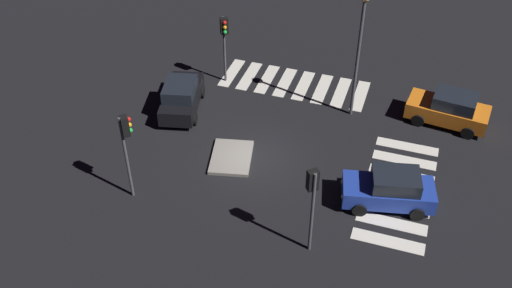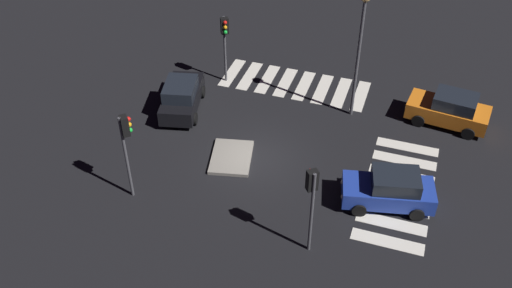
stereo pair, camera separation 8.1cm
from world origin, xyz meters
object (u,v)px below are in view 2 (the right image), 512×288
object	(u,v)px
car_blue	(390,190)
street_lamp	(361,34)
car_black	(182,96)
traffic_light_north	(225,34)
traffic_light_west	(126,137)
traffic_light_south	(312,191)
car_orange	(450,110)
traffic_island	(231,157)

from	to	relation	value
car_blue	street_lamp	distance (m)	8.31
car_black	traffic_light_north	bearing A→B (deg)	-34.10
traffic_light_north	street_lamp	size ratio (longest dim) A/B	0.58
traffic_light_west	traffic_light_south	distance (m)	8.62
car_black	car_orange	distance (m)	14.74
traffic_light_south	street_lamp	distance (m)	10.41
traffic_island	traffic_light_west	xyz separation A→B (m)	(-3.88, 3.43, 3.37)
traffic_light_north	traffic_light_south	xyz separation A→B (m)	(-11.11, -7.96, 0.06)
car_blue	traffic_light_west	distance (m)	12.19
traffic_light_north	traffic_island	bearing A→B (deg)	-9.69
traffic_light_north	traffic_light_south	world-z (taller)	traffic_light_south
traffic_island	car_orange	xyz separation A→B (m)	(6.60, -10.21, 0.84)
car_orange	street_lamp	xyz separation A→B (m)	(-0.80, 5.18, 4.13)
car_black	street_lamp	distance (m)	10.39
car_blue	traffic_island	bearing A→B (deg)	-17.62
traffic_light_south	car_black	bearing A→B (deg)	11.25
car_black	car_orange	world-z (taller)	car_orange
car_orange	traffic_light_south	world-z (taller)	traffic_light_south
car_orange	traffic_light_south	distance (m)	12.39
car_black	car_blue	bearing A→B (deg)	-120.98
traffic_island	traffic_light_north	xyz separation A→B (m)	(6.64, 2.79, 3.15)
traffic_island	traffic_light_north	bearing A→B (deg)	22.78
car_blue	street_lamp	world-z (taller)	street_lamp
traffic_island	street_lamp	distance (m)	9.15
car_blue	traffic_light_west	world-z (taller)	traffic_light_west
traffic_light_west	street_lamp	xyz separation A→B (m)	(9.68, -8.47, 1.60)
car_blue	car_orange	distance (m)	7.64
car_black	street_lamp	world-z (taller)	street_lamp
car_orange	traffic_light_south	bearing A→B (deg)	72.26
car_orange	street_lamp	world-z (taller)	street_lamp
traffic_light_south	street_lamp	bearing A→B (deg)	-38.66
car_orange	traffic_light_north	size ratio (longest dim) A/B	1.05
car_black	car_orange	bearing A→B (deg)	-89.77
street_lamp	traffic_light_north	bearing A→B (deg)	83.84
car_blue	street_lamp	size ratio (longest dim) A/B	0.61
traffic_light_north	traffic_light_south	bearing A→B (deg)	3.16
traffic_island	traffic_light_south	world-z (taller)	traffic_light_south
traffic_light_north	street_lamp	xyz separation A→B (m)	(-0.84, -7.83, 1.81)
car_orange	traffic_light_west	size ratio (longest dim) A/B	0.99
traffic_light_north	car_black	bearing A→B (deg)	-53.29
car_orange	traffic_light_south	xyz separation A→B (m)	(-11.06, 5.05, 2.38)
traffic_island	car_blue	world-z (taller)	car_blue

